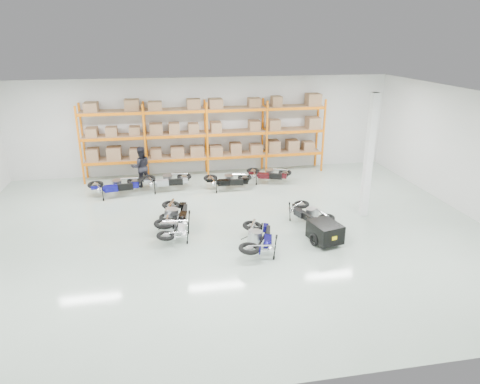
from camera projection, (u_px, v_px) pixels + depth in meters
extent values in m
plane|color=#A9BCAD|center=(227.00, 231.00, 14.68)|extent=(18.00, 18.00, 0.00)
plane|color=white|center=(226.00, 98.00, 13.12)|extent=(18.00, 18.00, 0.00)
plane|color=silver|center=(205.00, 126.00, 20.36)|extent=(18.00, 0.00, 18.00)
plane|color=silver|center=(287.00, 285.00, 7.44)|extent=(18.00, 0.00, 18.00)
plane|color=silver|center=(474.00, 155.00, 15.40)|extent=(0.00, 14.00, 14.00)
cube|color=orange|center=(80.00, 146.00, 18.68)|extent=(0.08, 0.08, 3.50)
cube|color=orange|center=(83.00, 141.00, 19.51)|extent=(0.08, 0.08, 3.50)
cube|color=orange|center=(145.00, 143.00, 19.14)|extent=(0.08, 0.08, 3.50)
cube|color=orange|center=(146.00, 139.00, 19.97)|extent=(0.08, 0.08, 3.50)
cube|color=orange|center=(207.00, 141.00, 19.61)|extent=(0.08, 0.08, 3.50)
cube|color=orange|center=(205.00, 137.00, 20.44)|extent=(0.08, 0.08, 3.50)
cube|color=orange|center=(267.00, 138.00, 20.07)|extent=(0.08, 0.08, 3.50)
cube|color=orange|center=(262.00, 134.00, 20.91)|extent=(0.08, 0.08, 3.50)
cube|color=orange|center=(323.00, 136.00, 20.54)|extent=(0.08, 0.08, 3.50)
cube|color=orange|center=(317.00, 132.00, 21.37)|extent=(0.08, 0.08, 3.50)
cube|color=orange|center=(115.00, 163.00, 19.20)|extent=(2.70, 0.08, 0.12)
cube|color=orange|center=(117.00, 158.00, 20.03)|extent=(2.70, 0.08, 0.12)
cube|color=#9D7251|center=(116.00, 159.00, 19.60)|extent=(2.68, 0.88, 0.02)
cube|color=#9D7251|center=(115.00, 154.00, 19.52)|extent=(2.40, 0.70, 0.44)
cube|color=orange|center=(178.00, 160.00, 19.67)|extent=(2.70, 0.08, 0.12)
cube|color=orange|center=(177.00, 155.00, 20.50)|extent=(2.70, 0.08, 0.12)
cube|color=#9D7251|center=(177.00, 156.00, 20.06)|extent=(2.68, 0.88, 0.02)
cube|color=#9D7251|center=(177.00, 151.00, 19.98)|extent=(2.40, 0.70, 0.44)
cube|color=orange|center=(238.00, 157.00, 20.14)|extent=(2.70, 0.08, 0.12)
cube|color=orange|center=(234.00, 152.00, 20.97)|extent=(2.70, 0.08, 0.12)
cube|color=#9D7251|center=(236.00, 153.00, 20.53)|extent=(2.68, 0.88, 0.02)
cube|color=#9D7251|center=(236.00, 149.00, 20.45)|extent=(2.40, 0.70, 0.44)
cube|color=orange|center=(295.00, 154.00, 20.60)|extent=(2.70, 0.08, 0.12)
cube|color=orange|center=(289.00, 150.00, 21.43)|extent=(2.70, 0.08, 0.12)
cube|color=#9D7251|center=(292.00, 151.00, 20.99)|extent=(2.68, 0.88, 0.02)
cube|color=#9D7251|center=(292.00, 146.00, 20.91)|extent=(2.40, 0.70, 0.44)
cube|color=orange|center=(112.00, 139.00, 18.82)|extent=(2.70, 0.08, 0.12)
cube|color=orange|center=(114.00, 135.00, 19.65)|extent=(2.70, 0.08, 0.12)
cube|color=#9D7251|center=(113.00, 135.00, 19.21)|extent=(2.68, 0.88, 0.02)
cube|color=#9D7251|center=(113.00, 130.00, 19.13)|extent=(2.40, 0.70, 0.44)
cube|color=orange|center=(176.00, 137.00, 19.29)|extent=(2.70, 0.08, 0.12)
cube|color=orange|center=(176.00, 133.00, 20.12)|extent=(2.70, 0.08, 0.12)
cube|color=#9D7251|center=(176.00, 133.00, 19.68)|extent=(2.68, 0.88, 0.02)
cube|color=#9D7251|center=(176.00, 128.00, 19.60)|extent=(2.40, 0.70, 0.44)
cube|color=orange|center=(237.00, 134.00, 19.75)|extent=(2.70, 0.08, 0.12)
cube|color=orange|center=(234.00, 130.00, 20.59)|extent=(2.70, 0.08, 0.12)
cube|color=#9D7251|center=(236.00, 131.00, 20.15)|extent=(2.68, 0.88, 0.02)
cube|color=#9D7251|center=(236.00, 126.00, 20.07)|extent=(2.40, 0.70, 0.44)
cube|color=orange|center=(296.00, 132.00, 20.22)|extent=(2.70, 0.08, 0.12)
cube|color=orange|center=(290.00, 128.00, 21.05)|extent=(2.70, 0.08, 0.12)
cube|color=#9D7251|center=(293.00, 129.00, 20.61)|extent=(2.68, 0.88, 0.02)
cube|color=#9D7251|center=(293.00, 124.00, 20.53)|extent=(2.40, 0.70, 0.44)
cube|color=orange|center=(110.00, 114.00, 18.44)|extent=(2.70, 0.08, 0.12)
cube|color=orange|center=(112.00, 111.00, 19.27)|extent=(2.70, 0.08, 0.12)
cube|color=#9D7251|center=(111.00, 111.00, 18.83)|extent=(2.68, 0.88, 0.02)
cube|color=#9D7251|center=(110.00, 106.00, 18.75)|extent=(2.40, 0.70, 0.44)
cube|color=orange|center=(175.00, 112.00, 18.91)|extent=(2.70, 0.08, 0.12)
cube|color=orange|center=(174.00, 109.00, 19.74)|extent=(2.70, 0.08, 0.12)
cube|color=#9D7251|center=(175.00, 109.00, 19.30)|extent=(2.68, 0.88, 0.02)
cube|color=#9D7251|center=(174.00, 104.00, 19.22)|extent=(2.40, 0.70, 0.44)
cube|color=orange|center=(237.00, 110.00, 19.37)|extent=(2.70, 0.08, 0.12)
cube|color=orange|center=(234.00, 107.00, 20.20)|extent=(2.70, 0.08, 0.12)
cube|color=#9D7251|center=(236.00, 107.00, 19.76)|extent=(2.68, 0.88, 0.02)
cube|color=#9D7251|center=(236.00, 102.00, 19.68)|extent=(2.40, 0.70, 0.44)
cube|color=orange|center=(297.00, 109.00, 19.84)|extent=(2.70, 0.08, 0.12)
cube|color=orange|center=(291.00, 106.00, 20.67)|extent=(2.70, 0.08, 0.12)
cube|color=#9D7251|center=(294.00, 106.00, 20.23)|extent=(2.68, 0.88, 0.02)
cube|color=#9D7251|center=(294.00, 101.00, 20.15)|extent=(2.40, 0.70, 0.44)
cube|color=white|center=(369.00, 157.00, 15.22)|extent=(0.25, 0.25, 4.50)
cube|color=black|center=(325.00, 232.00, 13.64)|extent=(1.02, 1.18, 0.59)
cube|color=yellow|center=(331.00, 239.00, 13.16)|extent=(0.17, 0.06, 0.12)
torus|color=black|center=(312.00, 239.00, 13.64)|extent=(0.09, 0.41, 0.41)
torus|color=black|center=(337.00, 237.00, 13.78)|extent=(0.09, 0.41, 0.41)
cylinder|color=black|center=(318.00, 221.00, 14.27)|extent=(0.26, 0.96, 0.04)
imported|color=black|center=(141.00, 167.00, 18.71)|extent=(0.99, 0.85, 1.79)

